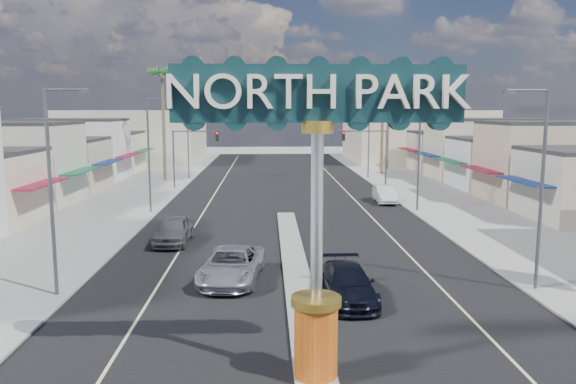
{
  "coord_description": "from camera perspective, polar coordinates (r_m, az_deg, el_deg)",
  "views": [
    {
      "loc": [
        -1.44,
        -13.86,
        8.07
      ],
      "look_at": [
        -0.43,
        12.52,
        4.2
      ],
      "focal_mm": 35.0,
      "sensor_mm": 36.0,
      "label": 1
    }
  ],
  "objects": [
    {
      "name": "palm_left_far",
      "position": [
        64.99,
        -12.66,
        11.17
      ],
      "size": [
        2.6,
        2.6,
        13.1
      ],
      "color": "brown",
      "rests_on": "ground"
    },
    {
      "name": "car_parked_right",
      "position": [
        49.91,
        9.81,
        -0.22
      ],
      "size": [
        1.7,
        4.57,
        1.49
      ],
      "primitive_type": "imported",
      "rotation": [
        0.0,
        0.0,
        -0.03
      ],
      "color": "silver",
      "rests_on": "ground"
    },
    {
      "name": "traffic_signal_left",
      "position": [
        58.5,
        -9.81,
        4.5
      ],
      "size": [
        5.09,
        0.45,
        6.0
      ],
      "color": "#47474C",
      "rests_on": "ground"
    },
    {
      "name": "sidewalk_right",
      "position": [
        47.19,
        16.96,
        -1.8
      ],
      "size": [
        8.0,
        120.0,
        0.12
      ],
      "primitive_type": "cube",
      "color": "gray",
      "rests_on": "ground"
    },
    {
      "name": "road",
      "position": [
        44.62,
        -0.29,
        -2.07
      ],
      "size": [
        20.0,
        120.0,
        0.01
      ],
      "primitive_type": "cube",
      "color": "black",
      "rests_on": "ground"
    },
    {
      "name": "backdrop_far_left",
      "position": [
        91.3,
        -15.26,
        5.49
      ],
      "size": [
        20.0,
        20.0,
        8.0
      ],
      "primitive_type": "cube",
      "color": "#B7B29E",
      "rests_on": "ground"
    },
    {
      "name": "car_parked_left",
      "position": [
        34.87,
        -11.53,
        -3.82
      ],
      "size": [
        2.12,
        4.91,
        1.65
      ],
      "primitive_type": "imported",
      "rotation": [
        0.0,
        0.0,
        -0.04
      ],
      "color": "slate",
      "rests_on": "ground"
    },
    {
      "name": "streetlight_r_mid",
      "position": [
        45.54,
        12.98,
        4.35
      ],
      "size": [
        2.03,
        0.22,
        9.0
      ],
      "color": "#47474C",
      "rests_on": "ground"
    },
    {
      "name": "backdrop_far_right",
      "position": [
        91.99,
        12.65,
        5.6
      ],
      "size": [
        20.0,
        20.0,
        8.0
      ],
      "primitive_type": "cube",
      "color": "beige",
      "rests_on": "ground"
    },
    {
      "name": "storefront_row_right",
      "position": [
        62.5,
        21.88,
        3.09
      ],
      "size": [
        12.0,
        42.0,
        6.0
      ],
      "primitive_type": "cube",
      "color": "#B7B29E",
      "rests_on": "ground"
    },
    {
      "name": "suv_left",
      "position": [
        26.91,
        -5.76,
        -7.41
      ],
      "size": [
        3.26,
        5.91,
        1.57
      ],
      "primitive_type": "imported",
      "rotation": [
        0.0,
        0.0,
        -0.12
      ],
      "color": "#B7B7BC",
      "rests_on": "ground"
    },
    {
      "name": "ground",
      "position": [
        44.62,
        -0.29,
        -2.08
      ],
      "size": [
        160.0,
        160.0,
        0.0
      ],
      "primitive_type": "plane",
      "color": "gray",
      "rests_on": "ground"
    },
    {
      "name": "sidewalk_left",
      "position": [
        46.33,
        -17.89,
        -2.02
      ],
      "size": [
        8.0,
        120.0,
        0.12
      ],
      "primitive_type": "cube",
      "color": "gray",
      "rests_on": "ground"
    },
    {
      "name": "traffic_signal_right",
      "position": [
        58.95,
        8.24,
        4.57
      ],
      "size": [
        5.09,
        0.45,
        6.0
      ],
      "color": "#47474C",
      "rests_on": "ground"
    },
    {
      "name": "suv_right",
      "position": [
        24.34,
        6.12,
        -9.24
      ],
      "size": [
        2.16,
        5.1,
        1.47
      ],
      "primitive_type": "imported",
      "rotation": [
        0.0,
        0.0,
        0.02
      ],
      "color": "black",
      "rests_on": "ground"
    },
    {
      "name": "median_island",
      "position": [
        29.02,
        0.75,
        -7.63
      ],
      "size": [
        1.3,
        30.0,
        0.16
      ],
      "primitive_type": "cube",
      "color": "gray",
      "rests_on": "ground"
    },
    {
      "name": "streetlight_r_near",
      "position": [
        26.82,
        24.11,
        1.19
      ],
      "size": [
        2.03,
        0.22,
        9.0
      ],
      "color": "#47474C",
      "rests_on": "ground"
    },
    {
      "name": "streetlight_l_mid",
      "position": [
        44.88,
        -13.77,
        4.27
      ],
      "size": [
        2.03,
        0.22,
        9.0
      ],
      "color": "#47474C",
      "rests_on": "ground"
    },
    {
      "name": "streetlight_l_near",
      "position": [
        25.68,
        -22.67,
        0.99
      ],
      "size": [
        2.03,
        0.22,
        9.0
      ],
      "color": "#47474C",
      "rests_on": "ground"
    },
    {
      "name": "palm_right_mid",
      "position": [
        71.39,
        9.65,
        10.26
      ],
      "size": [
        2.6,
        2.6,
        12.1
      ],
      "color": "brown",
      "rests_on": "ground"
    },
    {
      "name": "streetlight_r_far",
      "position": [
        66.99,
        8.07,
        5.69
      ],
      "size": [
        2.03,
        0.22,
        9.0
      ],
      "color": "#47474C",
      "rests_on": "ground"
    },
    {
      "name": "streetlight_l_far",
      "position": [
        66.54,
        -9.99,
        5.63
      ],
      "size": [
        2.03,
        0.22,
        9.0
      ],
      "color": "#47474C",
      "rests_on": "ground"
    },
    {
      "name": "gateway_sign",
      "position": [
        16.05,
        2.98,
        0.67
      ],
      "size": [
        8.2,
        1.5,
        9.15
      ],
      "color": "red",
      "rests_on": "median_island"
    },
    {
      "name": "storefront_row_left",
      "position": [
        61.39,
        -23.76,
        2.9
      ],
      "size": [
        12.0,
        42.0,
        6.0
      ],
      "primitive_type": "cube",
      "color": "beige",
      "rests_on": "ground"
    },
    {
      "name": "palm_right_far",
      "position": [
        77.74,
        10.24,
        11.39
      ],
      "size": [
        2.6,
        2.6,
        14.1
      ],
      "color": "brown",
      "rests_on": "ground"
    }
  ]
}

